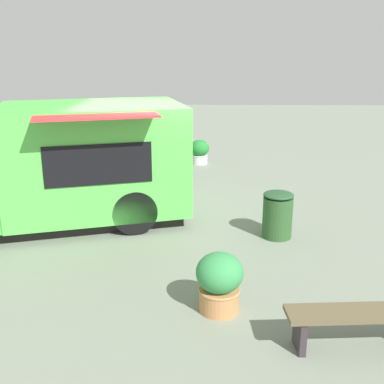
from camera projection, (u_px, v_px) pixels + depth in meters
The scene contains 7 objects.
ground_plane at pixel (145, 216), 10.04m from camera, with size 40.00×40.00×0.00m, color gray.
food_truck at pixel (65, 168), 9.41m from camera, with size 3.57×5.44×2.38m.
planter_flowering_near at pixel (200, 151), 14.39m from camera, with size 0.59×0.59×0.74m.
planter_flowering_far at pixel (219, 281), 6.33m from camera, with size 0.64×0.64×0.84m.
planter_flowering_side at pixel (24, 155), 13.69m from camera, with size 0.57×0.57×0.80m.
plaza_bench at pixel (359, 320), 5.55m from camera, with size 0.52×1.76×0.50m.
trash_bin at pixel (278, 214), 8.81m from camera, with size 0.57×0.57×0.89m.
Camera 1 is at (-9.41, -1.25, 3.47)m, focal length 43.88 mm.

